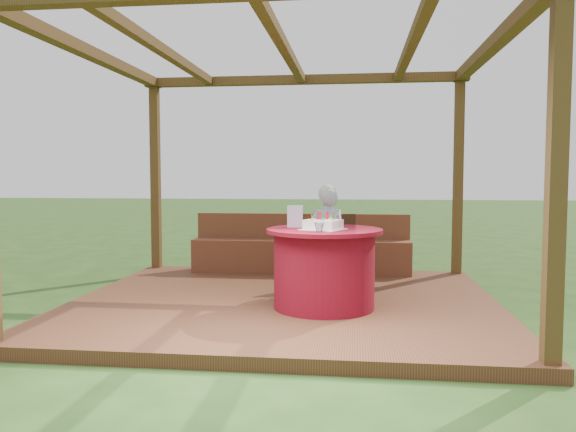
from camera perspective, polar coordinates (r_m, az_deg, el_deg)
The scene contains 10 objects.
ground at distance 6.18m, azimuth -0.28°, elevation -9.45°, with size 60.00×60.00×0.00m, color #264918.
deck at distance 6.17m, azimuth -0.28°, elevation -8.91°, with size 4.50×4.00×0.12m, color brown.
pergola at distance 6.09m, azimuth -0.29°, elevation 13.16°, with size 4.50×4.00×2.72m.
bench at distance 7.79m, azimuth 1.30°, elevation -3.77°, with size 3.00×0.42×0.80m.
table at distance 5.66m, azimuth 3.69°, elevation -5.27°, with size 1.16×1.16×0.80m.
chair at distance 6.75m, azimuth 5.22°, elevation -3.16°, with size 0.48×0.48×0.87m.
elderly_woman at distance 6.47m, azimuth 4.00°, elevation -2.16°, with size 0.47×0.34×1.23m.
birthday_cake at distance 5.51m, azimuth 3.58°, elevation -0.86°, with size 0.49×0.49×0.17m.
gift_bag at distance 5.77m, azimuth 0.71°, elevation -0.04°, with size 0.15×0.10×0.22m, color #E796C6.
drinking_glass at distance 5.28m, azimuth 3.20°, elevation -1.17°, with size 0.09×0.09×0.08m, color white.
Camera 1 is at (0.75, -5.96, 1.44)m, focal length 35.00 mm.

